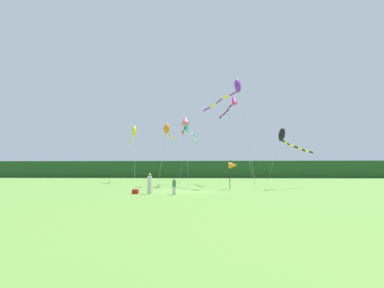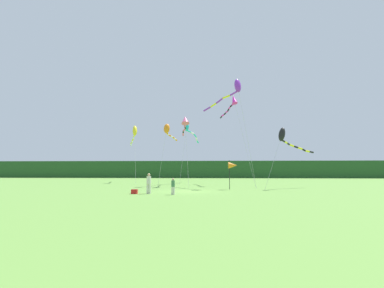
{
  "view_description": "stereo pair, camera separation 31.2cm",
  "coord_description": "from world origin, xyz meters",
  "px_view_note": "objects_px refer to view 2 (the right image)",
  "views": [
    {
      "loc": [
        1.63,
        -25.9,
        1.98
      ],
      "look_at": [
        0.0,
        6.0,
        5.0
      ],
      "focal_mm": 25.81,
      "sensor_mm": 36.0,
      "label": 1
    },
    {
      "loc": [
        1.94,
        -25.88,
        1.98
      ],
      "look_at": [
        0.0,
        6.0,
        5.0
      ],
      "focal_mm": 25.81,
      "sensor_mm": 36.0,
      "label": 2
    }
  ],
  "objects_px": {
    "kite_magenta": "(232,102)",
    "cooler_box": "(134,192)",
    "kite_cyan": "(188,129)",
    "kite_rainbow": "(185,121)",
    "banner_flag_pole": "(233,166)",
    "kite_orange": "(167,130)",
    "person_child": "(173,185)",
    "kite_purple": "(234,89)",
    "person_adult": "(149,182)",
    "kite_yellow": "(134,132)",
    "kite_black": "(286,138)"
  },
  "relations": [
    {
      "from": "kite_cyan",
      "to": "kite_rainbow",
      "type": "bearing_deg",
      "value": -89.5
    },
    {
      "from": "banner_flag_pole",
      "to": "kite_purple",
      "type": "height_order",
      "value": "kite_purple"
    },
    {
      "from": "kite_yellow",
      "to": "person_child",
      "type": "bearing_deg",
      "value": -66.91
    },
    {
      "from": "kite_rainbow",
      "to": "kite_black",
      "type": "relative_size",
      "value": 1.31
    },
    {
      "from": "banner_flag_pole",
      "to": "kite_yellow",
      "type": "distance_m",
      "value": 21.78
    },
    {
      "from": "cooler_box",
      "to": "kite_purple",
      "type": "distance_m",
      "value": 17.39
    },
    {
      "from": "kite_purple",
      "to": "banner_flag_pole",
      "type": "bearing_deg",
      "value": -99.42
    },
    {
      "from": "person_adult",
      "to": "kite_black",
      "type": "relative_size",
      "value": 0.25
    },
    {
      "from": "cooler_box",
      "to": "kite_cyan",
      "type": "xyz_separation_m",
      "value": [
        3.19,
        17.93,
        7.97
      ]
    },
    {
      "from": "person_child",
      "to": "kite_black",
      "type": "xyz_separation_m",
      "value": [
        11.28,
        8.08,
        4.77
      ]
    },
    {
      "from": "banner_flag_pole",
      "to": "kite_yellow",
      "type": "bearing_deg",
      "value": 133.75
    },
    {
      "from": "banner_flag_pole",
      "to": "person_adult",
      "type": "bearing_deg",
      "value": -143.58
    },
    {
      "from": "person_child",
      "to": "banner_flag_pole",
      "type": "bearing_deg",
      "value": 49.97
    },
    {
      "from": "kite_orange",
      "to": "person_child",
      "type": "bearing_deg",
      "value": -79.09
    },
    {
      "from": "kite_cyan",
      "to": "kite_orange",
      "type": "relative_size",
      "value": 1.18
    },
    {
      "from": "kite_purple",
      "to": "kite_magenta",
      "type": "bearing_deg",
      "value": 87.08
    },
    {
      "from": "kite_magenta",
      "to": "kite_orange",
      "type": "bearing_deg",
      "value": -156.92
    },
    {
      "from": "person_adult",
      "to": "cooler_box",
      "type": "relative_size",
      "value": 3.5
    },
    {
      "from": "kite_cyan",
      "to": "kite_yellow",
      "type": "xyz_separation_m",
      "value": [
        -9.06,
        3.05,
        -0.07
      ]
    },
    {
      "from": "banner_flag_pole",
      "to": "cooler_box",
      "type": "bearing_deg",
      "value": -146.31
    },
    {
      "from": "kite_black",
      "to": "banner_flag_pole",
      "type": "bearing_deg",
      "value": -163.97
    },
    {
      "from": "kite_rainbow",
      "to": "kite_magenta",
      "type": "bearing_deg",
      "value": 29.28
    },
    {
      "from": "person_adult",
      "to": "banner_flag_pole",
      "type": "distance_m",
      "value": 9.47
    },
    {
      "from": "person_child",
      "to": "kite_black",
      "type": "height_order",
      "value": "kite_black"
    },
    {
      "from": "person_child",
      "to": "cooler_box",
      "type": "height_order",
      "value": "person_child"
    },
    {
      "from": "kite_orange",
      "to": "kite_rainbow",
      "type": "relative_size",
      "value": 0.88
    },
    {
      "from": "kite_cyan",
      "to": "kite_rainbow",
      "type": "xyz_separation_m",
      "value": [
        0.06,
        -6.52,
        -0.04
      ]
    },
    {
      "from": "person_adult",
      "to": "kite_purple",
      "type": "bearing_deg",
      "value": 48.27
    },
    {
      "from": "kite_cyan",
      "to": "cooler_box",
      "type": "bearing_deg",
      "value": -100.08
    },
    {
      "from": "cooler_box",
      "to": "banner_flag_pole",
      "type": "height_order",
      "value": "banner_flag_pole"
    },
    {
      "from": "cooler_box",
      "to": "kite_orange",
      "type": "relative_size",
      "value": 0.06
    },
    {
      "from": "person_adult",
      "to": "kite_cyan",
      "type": "distance_m",
      "value": 19.21
    },
    {
      "from": "kite_magenta",
      "to": "kite_black",
      "type": "bearing_deg",
      "value": -55.84
    },
    {
      "from": "kite_cyan",
      "to": "banner_flag_pole",
      "type": "bearing_deg",
      "value": -65.71
    },
    {
      "from": "cooler_box",
      "to": "kite_yellow",
      "type": "relative_size",
      "value": 0.05
    },
    {
      "from": "kite_magenta",
      "to": "banner_flag_pole",
      "type": "bearing_deg",
      "value": -95.45
    },
    {
      "from": "kite_rainbow",
      "to": "person_child",
      "type": "bearing_deg",
      "value": -89.64
    },
    {
      "from": "person_adult",
      "to": "kite_cyan",
      "type": "bearing_deg",
      "value": 83.42
    },
    {
      "from": "kite_cyan",
      "to": "kite_orange",
      "type": "height_order",
      "value": "kite_cyan"
    },
    {
      "from": "person_adult",
      "to": "cooler_box",
      "type": "xyz_separation_m",
      "value": [
        -1.15,
        -0.23,
        -0.77
      ]
    },
    {
      "from": "person_adult",
      "to": "kite_rainbow",
      "type": "distance_m",
      "value": 13.44
    },
    {
      "from": "cooler_box",
      "to": "kite_black",
      "type": "distance_m",
      "value": 17.25
    },
    {
      "from": "banner_flag_pole",
      "to": "kite_cyan",
      "type": "xyz_separation_m",
      "value": [
        -5.48,
        12.15,
        5.72
      ]
    },
    {
      "from": "person_child",
      "to": "person_adult",
      "type": "bearing_deg",
      "value": 159.29
    },
    {
      "from": "person_adult",
      "to": "kite_orange",
      "type": "bearing_deg",
      "value": 90.64
    },
    {
      "from": "kite_black",
      "to": "kite_cyan",
      "type": "bearing_deg",
      "value": 137.55
    },
    {
      "from": "kite_yellow",
      "to": "kite_rainbow",
      "type": "relative_size",
      "value": 1.14
    },
    {
      "from": "kite_magenta",
      "to": "cooler_box",
      "type": "bearing_deg",
      "value": -122.57
    },
    {
      "from": "kite_orange",
      "to": "kite_magenta",
      "type": "bearing_deg",
      "value": 23.08
    },
    {
      "from": "banner_flag_pole",
      "to": "kite_orange",
      "type": "xyz_separation_m",
      "value": [
        -7.65,
        5.53,
        4.59
      ]
    }
  ]
}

